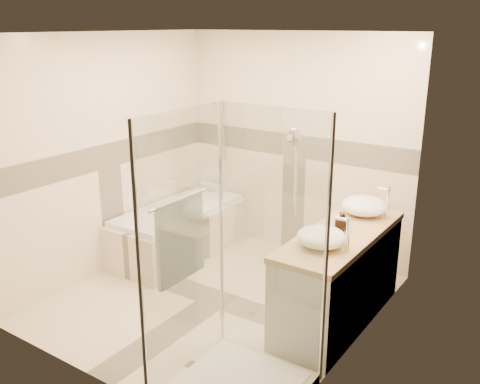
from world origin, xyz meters
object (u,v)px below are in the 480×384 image
Objects in this scene: vanity at (339,277)px; amenity_bottle_b at (343,222)px; shower_enclosure at (229,323)px; vessel_sink_far at (321,237)px; bathtub at (179,228)px; amenity_bottle_a at (340,222)px; vessel_sink_near at (364,206)px.

amenity_bottle_b reaches higher than vanity.
shower_enclosure reaches higher than vessel_sink_far.
vanity is 0.79× the size of shower_enclosure.
bathtub is 2.33m from vessel_sink_far.
amenity_bottle_b is at bearing 78.48° from shower_enclosure.
amenity_bottle_b is (-0.02, 0.07, 0.50)m from vanity.
vanity is 0.62m from vessel_sink_far.
vessel_sink_far reaches higher than amenity_bottle_b.
amenity_bottle_a is at bearing -9.13° from bathtub.
amenity_bottle_a is (2.13, -0.34, 0.63)m from bathtub.
bathtub is 1.05× the size of vanity.
amenity_bottle_b is at bearing 90.00° from amenity_bottle_a.
bathtub is 2.47m from shower_enclosure.
vanity is at bearing -73.53° from amenity_bottle_b.
bathtub is at bearing -174.57° from vessel_sink_near.
shower_enclosure is (-0.29, -1.27, 0.08)m from vanity.
shower_enclosure is (1.86, -1.62, 0.20)m from bathtub.
amenity_bottle_a is at bearing 159.26° from vanity.
vessel_sink_far is at bearing -90.00° from vessel_sink_near.
amenity_bottle_b is at bearing -7.55° from bathtub.
shower_enclosure is at bearing -101.52° from amenity_bottle_b.
vanity is at bearing -87.93° from vessel_sink_near.
vessel_sink_near reaches higher than vessel_sink_far.
vanity is 1.31m from shower_enclosure.
vanity is 0.75m from vessel_sink_near.
amenity_bottle_a is (0.27, 1.28, 0.43)m from shower_enclosure.
bathtub is 0.83× the size of shower_enclosure.
vessel_sink_far reaches higher than vanity.
shower_enclosure is 1.43m from amenity_bottle_b.
vessel_sink_near is at bearing 90.00° from amenity_bottle_b.
bathtub is 2.18m from vanity.
amenity_bottle_a reaches higher than vessel_sink_near.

